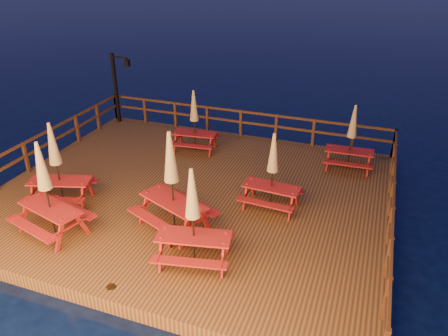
% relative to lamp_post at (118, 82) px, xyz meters
% --- Properties ---
extents(ground, '(500.00, 500.00, 0.00)m').
position_rel_lamp_post_xyz_m(ground, '(5.39, -4.55, -2.20)').
color(ground, black).
rests_on(ground, ground).
extents(deck, '(12.00, 10.00, 0.40)m').
position_rel_lamp_post_xyz_m(deck, '(5.39, -4.55, -2.00)').
color(deck, '#442415').
rests_on(deck, ground).
extents(deck_piles, '(11.44, 9.44, 1.40)m').
position_rel_lamp_post_xyz_m(deck_piles, '(5.39, -4.55, -2.50)').
color(deck_piles, '#3C2113').
rests_on(deck_piles, ground).
extents(railing, '(11.80, 9.75, 1.10)m').
position_rel_lamp_post_xyz_m(railing, '(5.39, -2.77, -1.03)').
color(railing, '#3C2113').
rests_on(railing, deck).
extents(lamp_post, '(0.85, 0.18, 3.00)m').
position_rel_lamp_post_xyz_m(lamp_post, '(0.00, 0.00, 0.00)').
color(lamp_post, black).
rests_on(lamp_post, deck).
extents(picnic_table_0, '(1.78, 1.53, 2.34)m').
position_rel_lamp_post_xyz_m(picnic_table_0, '(4.20, -1.61, -0.58)').
color(picnic_table_0, maroon).
rests_on(picnic_table_0, deck).
extents(picnic_table_1, '(2.16, 1.95, 2.58)m').
position_rel_lamp_post_xyz_m(picnic_table_1, '(1.98, -6.49, -0.45)').
color(picnic_table_1, maroon).
rests_on(picnic_table_1, deck).
extents(picnic_table_2, '(2.21, 1.97, 2.67)m').
position_rel_lamp_post_xyz_m(picnic_table_2, '(2.75, -7.84, -0.41)').
color(picnic_table_2, maroon).
rests_on(picnic_table_2, deck).
extents(picnic_table_3, '(2.07, 1.82, 2.57)m').
position_rel_lamp_post_xyz_m(picnic_table_3, '(6.82, -7.66, -0.46)').
color(picnic_table_3, maroon).
rests_on(picnic_table_3, deck).
extents(picnic_table_4, '(1.67, 1.40, 2.31)m').
position_rel_lamp_post_xyz_m(picnic_table_4, '(9.80, -1.18, -0.59)').
color(picnic_table_4, maroon).
rests_on(picnic_table_4, deck).
extents(picnic_table_5, '(1.74, 1.47, 2.38)m').
position_rel_lamp_post_xyz_m(picnic_table_5, '(7.94, -4.58, -0.56)').
color(picnic_table_5, maroon).
rests_on(picnic_table_5, deck).
extents(picnic_table_6, '(2.47, 2.28, 2.85)m').
position_rel_lamp_post_xyz_m(picnic_table_6, '(5.70, -6.49, -0.32)').
color(picnic_table_6, maroon).
rests_on(picnic_table_6, deck).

